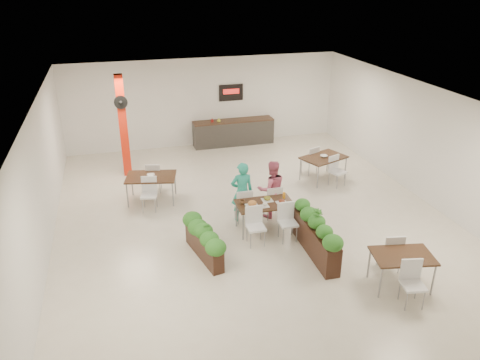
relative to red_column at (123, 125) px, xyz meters
name	(u,v)px	position (x,y,z in m)	size (l,w,h in m)	color
ground	(252,216)	(3.00, -3.79, -1.64)	(12.00, 12.00, 0.00)	beige
room_shell	(253,145)	(3.00, -3.79, 0.36)	(10.10, 12.10, 3.22)	white
red_column	(123,125)	(0.00, 0.00, 0.00)	(0.40, 0.41, 3.20)	red
service_counter	(233,132)	(4.00, 1.86, -1.15)	(3.00, 0.64, 2.20)	#302D2B
main_table	(264,207)	(3.09, -4.54, -1.01)	(1.42, 1.65, 0.92)	black
diner_man	(242,192)	(2.70, -3.89, -0.84)	(0.59, 0.39, 1.61)	teal
diner_woman	(272,189)	(3.50, -3.89, -0.86)	(0.76, 0.59, 1.56)	#D86080
planter_left	(204,238)	(1.40, -5.33, -1.16)	(0.67, 1.66, 0.88)	black
planter_right	(316,234)	(3.88, -5.88, -1.13)	(0.45, 2.16, 1.13)	black
side_table_a	(151,180)	(0.57, -2.11, -1.00)	(1.53, 1.67, 0.92)	black
side_table_b	(324,160)	(5.84, -2.04, -1.00)	(1.56, 1.66, 0.92)	black
side_table_c	(402,260)	(5.05, -7.48, -1.02)	(1.33, 1.67, 0.92)	black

